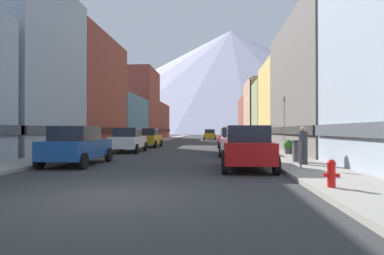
{
  "coord_description": "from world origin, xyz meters",
  "views": [
    {
      "loc": [
        2.52,
        -7.54,
        1.59
      ],
      "look_at": [
        -0.45,
        33.36,
        1.96
      ],
      "focal_mm": 30.15,
      "sensor_mm": 36.0,
      "label": 1
    }
  ],
  "objects": [
    {
      "name": "car_left_1",
      "position": [
        -3.8,
        15.48,
        0.9
      ],
      "size": [
        2.19,
        4.46,
        1.78
      ],
      "color": "silver",
      "rests_on": "ground"
    },
    {
      "name": "car_driving_1",
      "position": [
        1.6,
        54.85,
        0.9
      ],
      "size": [
        2.06,
        4.4,
        1.78
      ],
      "color": "silver",
      "rests_on": "ground"
    },
    {
      "name": "storefront_right_2",
      "position": [
        11.71,
        26.29,
        4.1
      ],
      "size": [
        8.71,
        8.3,
        8.5
      ],
      "color": "#D8B259",
      "rests_on": "ground"
    },
    {
      "name": "storefront_left_3",
      "position": [
        -12.03,
        34.52,
        2.95
      ],
      "size": [
        9.35,
        11.83,
        6.13
      ],
      "color": "slate",
      "rests_on": "ground"
    },
    {
      "name": "storefront_right_5",
      "position": [
        11.53,
        57.51,
        3.92
      ],
      "size": [
        8.36,
        12.72,
        8.14
      ],
      "color": "brown",
      "rests_on": "ground"
    },
    {
      "name": "storefront_left_4",
      "position": [
        -10.56,
        45.47,
        5.68
      ],
      "size": [
        6.41,
        9.19,
        11.73
      ],
      "color": "brown",
      "rests_on": "ground"
    },
    {
      "name": "storefront_right_1",
      "position": [
        11.68,
        15.48,
        4.5
      ],
      "size": [
        8.66,
        13.24,
        9.33
      ],
      "color": "#66605B",
      "rests_on": "ground"
    },
    {
      "name": "storefront_left_2",
      "position": [
        -10.8,
        22.71,
        5.13
      ],
      "size": [
        6.9,
        11.39,
        10.61
      ],
      "color": "brown",
      "rests_on": "ground"
    },
    {
      "name": "car_right_2",
      "position": [
        3.8,
        19.49,
        0.9
      ],
      "size": [
        2.21,
        4.47,
        1.78
      ],
      "color": "#9E1111",
      "rests_on": "ground"
    },
    {
      "name": "pedestrian_0",
      "position": [
        6.25,
        6.47,
        0.89
      ],
      "size": [
        0.36,
        0.36,
        1.61
      ],
      "color": "#333338",
      "rests_on": "sidewalk_right"
    },
    {
      "name": "car_right_0",
      "position": [
        3.8,
        5.76,
        0.9
      ],
      "size": [
        2.12,
        4.43,
        1.78
      ],
      "color": "#9E1111",
      "rests_on": "ground"
    },
    {
      "name": "fire_hydrant_near",
      "position": [
        5.45,
        0.85,
        0.53
      ],
      "size": [
        0.4,
        0.22,
        0.7
      ],
      "color": "red",
      "rests_on": "sidewalk_right"
    },
    {
      "name": "storefront_right_4",
      "position": [
        11.36,
        45.01,
        4.58
      ],
      "size": [
        8.03,
        11.09,
        9.49
      ],
      "color": "tan",
      "rests_on": "ground"
    },
    {
      "name": "pedestrian_1",
      "position": [
        -6.25,
        26.5,
        0.92
      ],
      "size": [
        0.36,
        0.36,
        1.66
      ],
      "color": "#333338",
      "rests_on": "sidewalk_left"
    },
    {
      "name": "car_right_1",
      "position": [
        3.8,
        13.07,
        0.9
      ],
      "size": [
        2.17,
        4.45,
        1.78
      ],
      "color": "silver",
      "rests_on": "ground"
    },
    {
      "name": "sidewalk_left",
      "position": [
        -6.25,
        35.0,
        0.07
      ],
      "size": [
        2.5,
        100.0,
        0.15
      ],
      "primitive_type": "cube",
      "color": "gray",
      "rests_on": "ground"
    },
    {
      "name": "sidewalk_right",
      "position": [
        6.25,
        35.0,
        0.07
      ],
      "size": [
        2.5,
        100.0,
        0.15
      ],
      "primitive_type": "cube",
      "color": "gray",
      "rests_on": "ground"
    },
    {
      "name": "trash_bin_right",
      "position": [
        6.35,
        7.6,
        0.64
      ],
      "size": [
        0.59,
        0.59,
        0.98
      ],
      "color": "#4C5156",
      "rests_on": "sidewalk_right"
    },
    {
      "name": "car_left_2",
      "position": [
        -3.8,
        22.57,
        0.9
      ],
      "size": [
        2.08,
        4.41,
        1.78
      ],
      "color": "#B28419",
      "rests_on": "ground"
    },
    {
      "name": "parking_meter_near",
      "position": [
        5.75,
        4.9,
        1.01
      ],
      "size": [
        0.14,
        0.1,
        1.33
      ],
      "color": "#595960",
      "rests_on": "sidewalk_right"
    },
    {
      "name": "streetlamp_right",
      "position": [
        5.35,
        18.6,
        3.99
      ],
      "size": [
        0.36,
        0.36,
        5.86
      ],
      "color": "black",
      "rests_on": "sidewalk_right"
    },
    {
      "name": "mountain_backdrop",
      "position": [
        15.15,
        260.0,
        42.09
      ],
      "size": [
        294.49,
        294.49,
        84.19
      ],
      "primitive_type": "cone",
      "color": "silver",
      "rests_on": "ground"
    },
    {
      "name": "potted_plant_1",
      "position": [
        -7.0,
        18.92,
        0.54
      ],
      "size": [
        0.51,
        0.51,
        0.77
      ],
      "color": "gray",
      "rests_on": "sidewalk_left"
    },
    {
      "name": "potted_plant_0",
      "position": [
        7.0,
        12.63,
        0.62
      ],
      "size": [
        0.61,
        0.61,
        0.87
      ],
      "color": "#4C4C51",
      "rests_on": "sidewalk_right"
    },
    {
      "name": "ground_plane",
      "position": [
        0.0,
        0.0,
        0.0
      ],
      "size": [
        400.0,
        400.0,
        0.0
      ],
      "primitive_type": "plane",
      "color": "#303030"
    },
    {
      "name": "storefront_right_3",
      "position": [
        11.79,
        35.21,
        3.75
      ],
      "size": [
        8.88,
        8.48,
        7.78
      ],
      "color": "#8C9966",
      "rests_on": "ground"
    },
    {
      "name": "car_driving_0",
      "position": [
        1.6,
        46.23,
        0.9
      ],
      "size": [
        2.06,
        4.4,
        1.78
      ],
      "color": "#B28419",
      "rests_on": "ground"
    },
    {
      "name": "storefront_left_5",
      "position": [
        -10.6,
        56.21,
        3.32
      ],
      "size": [
        6.5,
        12.07,
        6.9
      ],
      "color": "brown",
      "rests_on": "ground"
    },
    {
      "name": "car_left_0",
      "position": [
        -3.8,
        6.8,
        0.9
      ],
      "size": [
        2.13,
        4.43,
        1.78
      ],
      "color": "#19478C",
      "rests_on": "ground"
    },
    {
      "name": "storefront_left_1",
      "position": [
        -10.71,
        12.82,
        5.39
      ],
      "size": [
        6.71,
        8.19,
        11.13
      ],
      "color": "#99A5B2",
      "rests_on": "ground"
    }
  ]
}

